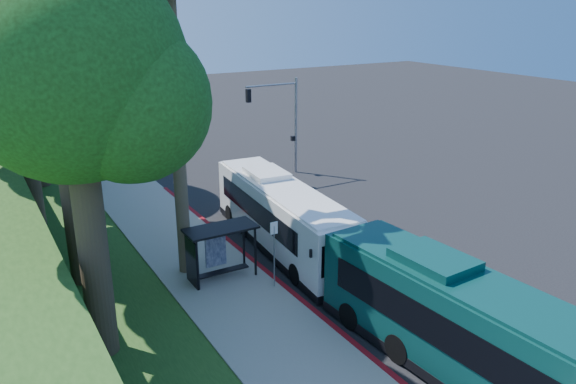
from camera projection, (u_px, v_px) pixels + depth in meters
ground at (315, 228)px, 31.53m from camera, size 140.00×140.00×0.00m
sidewalk at (192, 255)px, 28.00m from camera, size 4.50×70.00×0.12m
red_curb at (271, 276)px, 25.84m from camera, size 0.25×30.00×0.13m
grass_verge at (55, 244)px, 29.35m from camera, size 8.00×70.00×0.06m
bus_shelter at (215, 243)px, 25.13m from camera, size 3.20×1.51×2.55m
stop_sign_pole at (274, 246)px, 24.18m from camera, size 0.35×0.06×3.17m
traffic_signal_pole at (284, 115)px, 40.09m from camera, size 4.10×0.30×7.00m
tree_0 at (54, 25)px, 21.96m from camera, size 8.40×8.00×15.70m
tree_2 at (22, 28)px, 35.50m from camera, size 8.82×8.40×15.12m
tree_4 at (8, 30)px, 49.03m from camera, size 8.40×8.00×14.14m
tree_5 at (12, 35)px, 56.28m from camera, size 7.35×7.00×12.86m
tree_6 at (76, 82)px, 17.30m from camera, size 7.56×7.20×13.74m
white_bus at (282, 215)px, 28.56m from camera, size 3.61×12.36×3.63m
teal_bus at (477, 333)px, 18.13m from camera, size 3.54×13.15×3.88m
pickup at (261, 180)px, 37.43m from camera, size 3.56×6.03×1.57m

